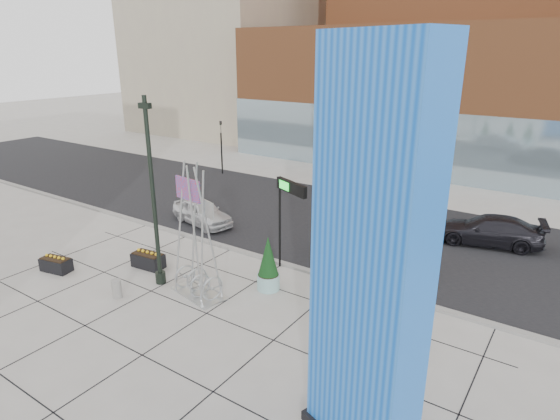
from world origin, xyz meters
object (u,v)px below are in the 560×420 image
Objects in this scene: concrete_bollard at (117,289)px; car_white_west at (202,212)px; lamp_post at (155,212)px; blue_pylon at (369,274)px; overhead_street_sign at (294,193)px; car_silver_mid at (372,247)px; public_art_sculpture at (197,262)px.

car_white_west is at bearing 109.80° from concrete_bollard.
blue_pylon is at bearing -16.50° from lamp_post.
overhead_street_sign is 8.06m from car_white_west.
blue_pylon reaches higher than overhead_street_sign.
overhead_street_sign reaches higher than car_white_west.
car_silver_mid is at bearing -74.05° from car_white_west.
car_white_west is at bearing 86.14° from car_silver_mid.
lamp_post is 5.67m from overhead_street_sign.
concrete_bollard is (-0.49, -1.79, -2.75)m from lamp_post.
overhead_street_sign is (4.42, 5.85, 3.18)m from concrete_bollard.
lamp_post is 1.43× the size of public_art_sculpture.
overhead_street_sign reaches higher than car_silver_mid.
car_silver_mid is (4.44, 6.58, -0.67)m from public_art_sculpture.
lamp_post is 3.32m from concrete_bollard.
lamp_post is at bearing -162.05° from public_art_sculpture.
lamp_post is 9.64m from car_silver_mid.
car_white_west is at bearing -172.36° from overhead_street_sign.
lamp_post is (-10.39, 3.08, -1.50)m from blue_pylon.
overhead_street_sign is at bearing 76.08° from public_art_sculpture.
overhead_street_sign is at bearing 129.42° from car_silver_mid.
overhead_street_sign is at bearing 45.96° from lamp_post.
lamp_post reaches higher than car_silver_mid.
overhead_street_sign is (-6.46, 7.14, -1.07)m from blue_pylon.
concrete_bollard is 8.38m from car_white_west.
car_silver_mid is at bearing 130.95° from blue_pylon.
blue_pylon is 11.75m from concrete_bollard.
car_white_west is 9.78m from car_silver_mid.
blue_pylon is 2.37× the size of car_white_west.
concrete_bollard is at bearing -148.25° from car_white_west.
car_silver_mid reaches higher than concrete_bollard.
public_art_sculpture is at bearing 5.33° from lamp_post.
public_art_sculpture is at bearing 138.17° from car_silver_mid.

